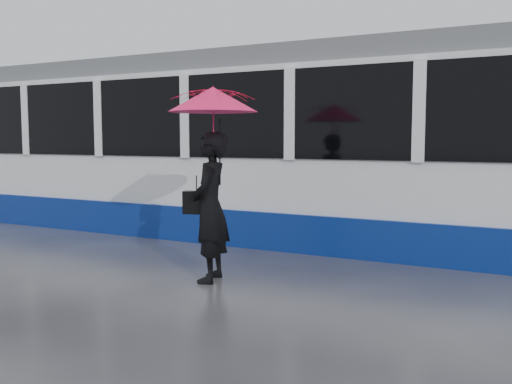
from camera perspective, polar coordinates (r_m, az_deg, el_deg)
The scene contains 6 objects.
ground at distance 8.19m, azimuth -1.64°, elevation -7.46°, with size 90.00×90.00×0.00m, color #2B2A2F.
rails at distance 10.39m, azimuth 5.24°, elevation -4.67°, with size 34.00×1.51×0.02m.
tram at distance 9.52m, azimuth 20.44°, elevation 3.95°, with size 26.00×2.56×3.35m.
woman at distance 7.25m, azimuth -4.60°, elevation -1.52°, with size 0.69×0.46×1.90m, color black.
umbrella at distance 7.17m, azimuth -4.33°, elevation 7.49°, with size 1.40×1.40×1.29m.
handbag at distance 7.38m, azimuth -5.96°, elevation -1.05°, with size 0.37×0.24×0.47m.
Camera 1 is at (3.97, -6.93, 1.82)m, focal length 40.00 mm.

